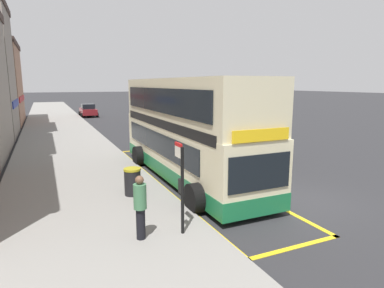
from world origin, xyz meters
name	(u,v)px	position (x,y,z in m)	size (l,w,h in m)	color
ground_plane	(116,118)	(0.00, 32.00, 0.00)	(260.00, 260.00, 0.00)	#28282B
pavement_near	(55,120)	(-7.00, 32.00, 0.07)	(6.00, 76.00, 0.14)	gray
double_decker_bus	(186,132)	(-2.46, 4.38, 2.06)	(3.21, 10.99, 4.40)	beige
bus_bay_markings	(188,178)	(-2.46, 4.19, 0.01)	(3.09, 13.98, 0.01)	gold
bus_stop_sign	(181,180)	(-4.90, -0.93, 1.63)	(0.09, 0.51, 2.48)	black
parked_car_maroon_behind	(88,110)	(-2.96, 34.75, 0.80)	(2.09, 4.20, 1.62)	maroon
parked_car_black_ahead	(161,116)	(2.98, 23.47, 0.80)	(2.09, 4.20, 1.62)	black
pedestrian_waiting_near_sign	(140,205)	(-6.03, -0.85, 1.08)	(0.34, 0.34, 1.73)	black
litter_bin	(133,181)	(-5.35, 2.66, 0.65)	(0.63, 0.63, 1.00)	black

